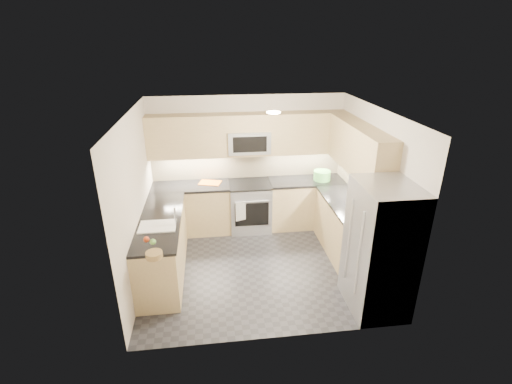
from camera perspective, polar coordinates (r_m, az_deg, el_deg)
name	(u,v)px	position (r m, az deg, el deg)	size (l,w,h in m)	color
floor	(259,265)	(6.20, 0.42, -11.10)	(3.60, 3.20, 0.00)	#242429
ceiling	(259,112)	(5.22, 0.50, 12.22)	(3.60, 3.20, 0.02)	beige
wall_back	(248,162)	(7.08, -1.28, 4.69)	(3.60, 0.02, 2.50)	beige
wall_front	(278,252)	(4.19, 3.40, -9.17)	(3.60, 0.02, 2.50)	beige
wall_left	(136,201)	(5.66, -17.93, -1.35)	(0.02, 3.20, 2.50)	beige
wall_right	(373,189)	(6.08, 17.51, 0.42)	(0.02, 3.20, 2.50)	beige
base_cab_back_left	(192,209)	(7.08, -9.78, -2.65)	(1.42, 0.60, 0.90)	tan
base_cab_back_right	(305,203)	(7.29, 7.59, -1.73)	(1.42, 0.60, 0.90)	tan
base_cab_right	(346,231)	(6.43, 13.68, -5.78)	(0.60, 1.70, 0.90)	tan
base_cab_peninsula	(163,247)	(5.97, -14.14, -8.22)	(0.60, 2.00, 0.90)	tan
countertop_back_left	(191,186)	(6.89, -10.04, 0.87)	(1.42, 0.63, 0.04)	black
countertop_back_right	(307,181)	(7.10, 7.79, 1.72)	(1.42, 0.63, 0.04)	black
countertop_right	(349,205)	(6.22, 14.08, -1.98)	(0.63, 1.70, 0.04)	black
countertop_peninsula	(160,220)	(5.75, -14.59, -4.21)	(0.63, 2.00, 0.04)	black
upper_cab_back	(248,134)	(6.75, -1.16, 8.86)	(3.60, 0.35, 0.75)	tan
upper_cab_right	(359,149)	(6.06, 15.61, 6.36)	(0.35, 1.95, 0.75)	tan
backsplash_back	(248,164)	(7.09, -1.27, 4.26)	(3.60, 0.01, 0.51)	#C2B18C
backsplash_right	(361,182)	(6.48, 15.84, 1.50)	(0.01, 2.30, 0.51)	#C2B18C
gas_range	(250,207)	(7.07, -0.94, -2.26)	(0.76, 0.65, 0.91)	#A4A6AC
range_cooktop	(250,184)	(6.89, -0.97, 1.20)	(0.76, 0.65, 0.03)	black
oven_door_glass	(252,214)	(6.78, -0.63, -3.48)	(0.62, 0.02, 0.45)	black
oven_handle	(252,202)	(6.65, -0.62, -1.48)	(0.02, 0.02, 0.60)	#B2B5BA
microwave	(249,141)	(6.76, -1.13, 7.78)	(0.76, 0.40, 0.40)	#A4A8AC
microwave_door	(250,145)	(6.56, -0.94, 7.31)	(0.60, 0.01, 0.28)	black
refrigerator	(380,249)	(5.17, 18.55, -8.26)	(0.70, 0.90, 1.80)	#95969C
fridge_handle_left	(359,255)	(4.86, 15.51, -9.30)	(0.02, 0.02, 1.20)	#B2B5BA
fridge_handle_right	(348,240)	(5.14, 14.04, -7.20)	(0.02, 0.02, 1.20)	#B2B5BA
sink_basin	(158,231)	(5.55, -14.83, -5.76)	(0.52, 0.38, 0.16)	white
faucet	(175,217)	(5.42, -12.32, -3.80)	(0.03, 0.03, 0.28)	silver
utensil_bowl	(322,175)	(7.11, 10.12, 2.53)	(0.32, 0.32, 0.18)	#5CBF51
cutting_board	(210,183)	(6.93, -7.08, 1.43)	(0.39, 0.27, 0.01)	#D06513
fruit_basket	(154,255)	(4.80, -15.40, -9.30)	(0.21, 0.21, 0.08)	olive
fruit_apple	(146,239)	(5.01, -16.51, -7.01)	(0.08, 0.08, 0.08)	#A23312
fruit_pear	(153,242)	(4.93, -15.59, -7.39)	(0.08, 0.08, 0.08)	#5F9F44
dish_towel_check	(241,211)	(6.68, -2.39, -2.97)	(0.19, 0.02, 0.37)	silver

